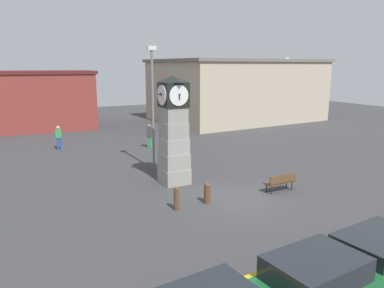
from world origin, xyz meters
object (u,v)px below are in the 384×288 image
clock_tower (174,132)px  pedestrian_near_bench (59,136)px  bollard_mid_row (207,193)px  car_near_tower (320,284)px  car_by_building (383,256)px  bench (281,181)px  bollard_near_tower (176,198)px  street_lamp_near_road (153,101)px  street_lamp_far_side (285,85)px  pedestrian_crossing_lot (149,134)px

clock_tower → pedestrian_near_bench: clock_tower is taller
clock_tower → bollard_mid_row: bearing=-89.1°
car_near_tower → car_by_building: 2.78m
clock_tower → bench: size_ratio=3.49×
bollard_mid_row → car_near_tower: (-1.40, -7.97, 0.33)m
bollard_near_tower → bench: bollard_near_tower is taller
car_by_building → bench: (2.61, 7.36, -0.23)m
bollard_near_tower → street_lamp_near_road: bearing=76.1°
pedestrian_near_bench → street_lamp_far_side: street_lamp_far_side is taller
street_lamp_near_road → clock_tower: bearing=-91.5°
car_by_building → street_lamp_far_side: street_lamp_far_side is taller
pedestrian_crossing_lot → street_lamp_far_side: size_ratio=0.26×
pedestrian_crossing_lot → clock_tower: bearing=-103.0°
bollard_near_tower → street_lamp_near_road: (1.60, 6.45, 3.56)m
pedestrian_crossing_lot → pedestrian_near_bench: bearing=157.6°
car_near_tower → pedestrian_near_bench: bearing=97.0°
bench → street_lamp_far_side: 25.58m
car_near_tower → bench: (5.38, 7.63, -0.29)m
clock_tower → bollard_mid_row: size_ratio=5.83×
bollard_mid_row → street_lamp_near_road: street_lamp_near_road is taller
car_by_building → street_lamp_far_side: bearing=53.5°
car_near_tower → street_lamp_far_side: bearing=50.1°
bollard_near_tower → bollard_mid_row: size_ratio=1.09×
clock_tower → bollard_near_tower: size_ratio=5.35×
bollard_mid_row → pedestrian_near_bench: 15.09m
bollard_near_tower → clock_tower: bearing=66.2°
clock_tower → car_near_tower: clock_tower is taller
car_near_tower → bench: car_near_tower is taller
car_near_tower → pedestrian_near_bench: pedestrian_near_bench is taller
car_by_building → street_lamp_near_road: size_ratio=0.64×
bollard_mid_row → pedestrian_crossing_lot: bearing=80.8°
bench → pedestrian_near_bench: 16.92m
bench → pedestrian_crossing_lot: (-2.03, 12.32, 0.51)m
bollard_near_tower → car_by_building: 8.16m
bollard_mid_row → street_lamp_far_side: size_ratio=0.14×
pedestrian_near_bench → street_lamp_near_road: size_ratio=0.25×
bollard_near_tower → street_lamp_near_road: street_lamp_near_road is taller
pedestrian_near_bench → pedestrian_crossing_lot: pedestrian_crossing_lot is taller
clock_tower → car_by_building: 11.32m
bollard_mid_row → car_near_tower: size_ratio=0.22×
bollard_mid_row → pedestrian_crossing_lot: (1.94, 11.98, 0.55)m
car_near_tower → pedestrian_near_bench: size_ratio=2.42×
street_lamp_far_side → bollard_near_tower: bearing=-140.2°
bench → pedestrian_crossing_lot: pedestrian_crossing_lot is taller
car_by_building → pedestrian_near_bench: size_ratio=2.58×
car_by_building → pedestrian_crossing_lot: 19.69m
pedestrian_near_bench → bollard_near_tower: bearing=-80.0°
car_near_tower → street_lamp_near_road: (1.43, 14.33, 3.28)m
pedestrian_crossing_lot → street_lamp_near_road: size_ratio=0.25×
clock_tower → pedestrian_crossing_lot: bearing=77.0°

